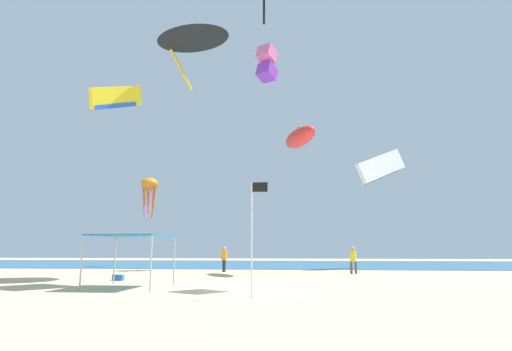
{
  "coord_description": "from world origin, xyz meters",
  "views": [
    {
      "loc": [
        2.9,
        -18.28,
        1.75
      ],
      "look_at": [
        0.01,
        10.46,
        6.57
      ],
      "focal_mm": 30.51,
      "sensor_mm": 36.0,
      "label": 1
    }
  ],
  "objects_px": {
    "canopy_tent": "(132,237)",
    "person_near_tent": "(353,258)",
    "kite_octopus_orange": "(149,186)",
    "kite_parafoil_white": "(381,166)",
    "cooler_box": "(118,277)",
    "kite_box_pink": "(267,63)",
    "kite_inflatable_red": "(300,137)",
    "kite_delta_black": "(192,33)",
    "kite_parafoil_yellow": "(117,97)",
    "person_leftmost": "(224,257)",
    "banner_flag": "(253,228)"
  },
  "relations": [
    {
      "from": "kite_box_pink",
      "to": "kite_delta_black",
      "type": "height_order",
      "value": "kite_box_pink"
    },
    {
      "from": "kite_inflatable_red",
      "to": "kite_box_pink",
      "type": "height_order",
      "value": "kite_box_pink"
    },
    {
      "from": "kite_parafoil_white",
      "to": "kite_octopus_orange",
      "type": "height_order",
      "value": "kite_parafoil_white"
    },
    {
      "from": "person_leftmost",
      "to": "kite_parafoil_yellow",
      "type": "relative_size",
      "value": 0.44
    },
    {
      "from": "kite_inflatable_red",
      "to": "kite_parafoil_white",
      "type": "bearing_deg",
      "value": -64.7
    },
    {
      "from": "canopy_tent",
      "to": "kite_octopus_orange",
      "type": "bearing_deg",
      "value": 108.03
    },
    {
      "from": "kite_parafoil_white",
      "to": "kite_parafoil_yellow",
      "type": "relative_size",
      "value": 1.22
    },
    {
      "from": "person_near_tent",
      "to": "kite_box_pink",
      "type": "xyz_separation_m",
      "value": [
        -6.38,
        6.56,
        17.35
      ]
    },
    {
      "from": "kite_parafoil_yellow",
      "to": "cooler_box",
      "type": "bearing_deg",
      "value": 61.31
    },
    {
      "from": "person_near_tent",
      "to": "kite_octopus_orange",
      "type": "distance_m",
      "value": 22.22
    },
    {
      "from": "cooler_box",
      "to": "kite_parafoil_yellow",
      "type": "xyz_separation_m",
      "value": [
        -1.65,
        2.24,
        11.07
      ]
    },
    {
      "from": "canopy_tent",
      "to": "kite_parafoil_yellow",
      "type": "distance_m",
      "value": 11.74
    },
    {
      "from": "kite_inflatable_red",
      "to": "kite_delta_black",
      "type": "bearing_deg",
      "value": 98.04
    },
    {
      "from": "person_leftmost",
      "to": "banner_flag",
      "type": "distance_m",
      "value": 17.27
    },
    {
      "from": "kite_inflatable_red",
      "to": "kite_octopus_orange",
      "type": "bearing_deg",
      "value": 31.46
    },
    {
      "from": "cooler_box",
      "to": "banner_flag",
      "type": "bearing_deg",
      "value": -43.1
    },
    {
      "from": "kite_delta_black",
      "to": "person_near_tent",
      "type": "bearing_deg",
      "value": 72.4
    },
    {
      "from": "kite_delta_black",
      "to": "kite_parafoil_yellow",
      "type": "height_order",
      "value": "kite_delta_black"
    },
    {
      "from": "canopy_tent",
      "to": "kite_inflatable_red",
      "type": "relative_size",
      "value": 0.71
    },
    {
      "from": "person_leftmost",
      "to": "kite_parafoil_yellow",
      "type": "height_order",
      "value": "kite_parafoil_yellow"
    },
    {
      "from": "banner_flag",
      "to": "kite_box_pink",
      "type": "height_order",
      "value": "kite_box_pink"
    },
    {
      "from": "person_leftmost",
      "to": "kite_box_pink",
      "type": "distance_m",
      "value": 18.29
    },
    {
      "from": "kite_box_pink",
      "to": "cooler_box",
      "type": "bearing_deg",
      "value": -88.25
    },
    {
      "from": "kite_inflatable_red",
      "to": "kite_parafoil_yellow",
      "type": "height_order",
      "value": "kite_parafoil_yellow"
    },
    {
      "from": "cooler_box",
      "to": "kite_delta_black",
      "type": "bearing_deg",
      "value": 47.42
    },
    {
      "from": "canopy_tent",
      "to": "cooler_box",
      "type": "bearing_deg",
      "value": 119.27
    },
    {
      "from": "cooler_box",
      "to": "kite_parafoil_white",
      "type": "relative_size",
      "value": 0.11
    },
    {
      "from": "kite_parafoil_yellow",
      "to": "kite_octopus_orange",
      "type": "bearing_deg",
      "value": -143.35
    },
    {
      "from": "person_near_tent",
      "to": "person_leftmost",
      "type": "xyz_separation_m",
      "value": [
        -9.24,
        1.51,
        -0.0
      ]
    },
    {
      "from": "banner_flag",
      "to": "kite_inflatable_red",
      "type": "height_order",
      "value": "kite_inflatable_red"
    },
    {
      "from": "kite_parafoil_yellow",
      "to": "banner_flag",
      "type": "bearing_deg",
      "value": 69.8
    },
    {
      "from": "banner_flag",
      "to": "kite_parafoil_white",
      "type": "height_order",
      "value": "kite_parafoil_white"
    },
    {
      "from": "person_near_tent",
      "to": "kite_box_pink",
      "type": "relative_size",
      "value": 0.55
    },
    {
      "from": "kite_delta_black",
      "to": "kite_parafoil_yellow",
      "type": "relative_size",
      "value": 1.64
    },
    {
      "from": "canopy_tent",
      "to": "person_leftmost",
      "type": "xyz_separation_m",
      "value": [
        1.92,
        13.21,
        -1.14
      ]
    },
    {
      "from": "person_near_tent",
      "to": "kite_box_pink",
      "type": "height_order",
      "value": "kite_box_pink"
    },
    {
      "from": "person_near_tent",
      "to": "canopy_tent",
      "type": "bearing_deg",
      "value": 32.55
    },
    {
      "from": "kite_delta_black",
      "to": "kite_box_pink",
      "type": "bearing_deg",
      "value": 119.07
    },
    {
      "from": "person_leftmost",
      "to": "kite_box_pink",
      "type": "relative_size",
      "value": 0.55
    },
    {
      "from": "canopy_tent",
      "to": "kite_box_pink",
      "type": "distance_m",
      "value": 24.88
    },
    {
      "from": "person_leftmost",
      "to": "kite_delta_black",
      "type": "relative_size",
      "value": 0.27
    },
    {
      "from": "kite_parafoil_white",
      "to": "kite_parafoil_yellow",
      "type": "xyz_separation_m",
      "value": [
        -18.77,
        -13.23,
        2.37
      ]
    },
    {
      "from": "kite_octopus_orange",
      "to": "kite_parafoil_white",
      "type": "bearing_deg",
      "value": 115.96
    },
    {
      "from": "person_near_tent",
      "to": "cooler_box",
      "type": "distance_m",
      "value": 15.48
    },
    {
      "from": "kite_octopus_orange",
      "to": "kite_box_pink",
      "type": "bearing_deg",
      "value": 104.49
    },
    {
      "from": "person_leftmost",
      "to": "banner_flag",
      "type": "bearing_deg",
      "value": 16.19
    },
    {
      "from": "person_near_tent",
      "to": "kite_inflatable_red",
      "type": "height_order",
      "value": "kite_inflatable_red"
    },
    {
      "from": "cooler_box",
      "to": "kite_box_pink",
      "type": "relative_size",
      "value": 0.17
    },
    {
      "from": "person_near_tent",
      "to": "kite_delta_black",
      "type": "height_order",
      "value": "kite_delta_black"
    },
    {
      "from": "canopy_tent",
      "to": "person_near_tent",
      "type": "height_order",
      "value": "canopy_tent"
    }
  ]
}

